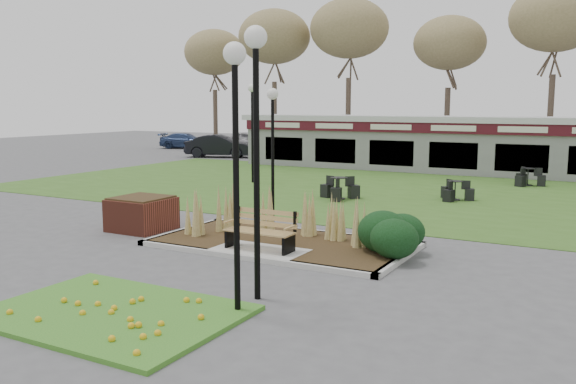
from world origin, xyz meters
The scene contains 18 objects.
ground centered at (0.00, 0.00, 0.00)m, with size 100.00×100.00×0.00m, color #515154.
lawn centered at (0.00, 12.00, 0.01)m, with size 34.00×16.00×0.02m, color #37611E.
flower_bed centered at (0.00, -4.60, 0.07)m, with size 4.20×3.00×0.16m.
planting_bed centered at (1.27, 1.35, 0.37)m, with size 6.75×3.40×1.27m.
park_bench centered at (0.00, 0.25, 0.59)m, with size 1.70×0.66×0.93m.
brick_planter centered at (-4.40, 1.00, 0.48)m, with size 1.50×1.50×0.95m.
food_pavilion centered at (0.00, 19.96, 1.48)m, with size 24.60×3.40×2.90m.
tree_backdrop centered at (0.00, 28.00, 8.36)m, with size 47.24×5.24×10.36m.
lamp_post_near_left centered at (1.79, -3.50, 3.29)m, with size 0.37×0.37×4.51m.
lamp_post_near_right centered at (1.67, -2.66, 3.54)m, with size 0.40×0.40×4.86m.
lamp_post_mid_left centered at (-1.41, 3.20, 2.89)m, with size 0.33×0.33×3.97m.
lamp_post_far_left centered at (-7.20, 11.33, 3.22)m, with size 0.37×0.37×4.41m.
bistro_set_a centered at (-1.81, 8.77, 0.29)m, with size 1.48×1.47×0.81m.
bistro_set_c centered at (2.04, 10.59, 0.26)m, with size 1.31×1.27×0.71m.
bistro_set_d centered at (3.82, 16.18, 0.27)m, with size 1.31×1.42×0.76m.
car_silver centered at (-17.22, 27.00, 0.76)m, with size 1.79×4.45×1.52m, color #B4B5BA.
car_black centered at (-16.25, 21.65, 0.75)m, with size 1.58×4.53×1.49m, color black.
car_blue centered at (-23.30, 27.00, 0.61)m, with size 1.72×4.24×1.23m, color navy.
Camera 1 is at (7.32, -11.79, 3.52)m, focal length 38.00 mm.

